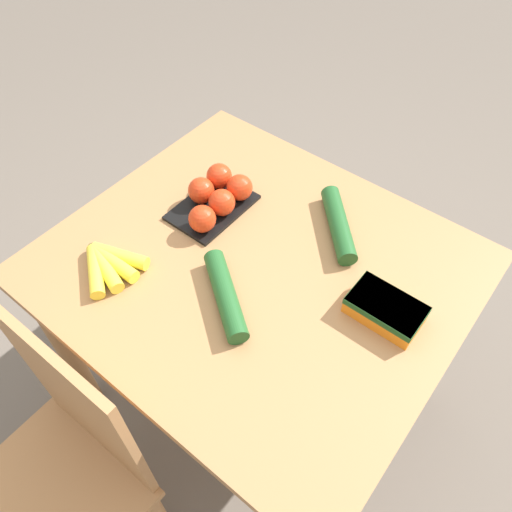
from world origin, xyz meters
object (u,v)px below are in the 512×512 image
chair (64,476)px  cucumber_near (225,295)px  banana_bunch (108,264)px  tomato_pack (216,197)px  cucumber_far (338,224)px  carrot_bag (386,308)px

chair → cucumber_near: 0.60m
banana_bunch → tomato_pack: 0.35m
banana_bunch → cucumber_far: 0.62m
chair → cucumber_far: size_ratio=4.41×
chair → tomato_pack: size_ratio=4.00×
carrot_bag → cucumber_far: (0.24, -0.17, -0.00)m
chair → cucumber_near: bearing=78.0°
tomato_pack → cucumber_far: tomato_pack is taller
carrot_bag → cucumber_far: bearing=-34.9°
tomato_pack → carrot_bag: 0.56m
banana_bunch → cucumber_far: cucumber_far is taller
banana_bunch → chair: bearing=116.6°
chair → tomato_pack: 0.81m
cucumber_near → tomato_pack: bearing=-44.9°
cucumber_near → cucumber_far: (-0.09, -0.37, 0.00)m
banana_bunch → tomato_pack: size_ratio=0.73×
tomato_pack → carrot_bag: tomato_pack is taller
tomato_pack → chair: bearing=99.9°
cucumber_near → carrot_bag: bearing=-147.8°
cucumber_near → banana_bunch: bearing=20.1°
banana_bunch → cucumber_near: (-0.30, -0.11, 0.01)m
chair → tomato_pack: (0.13, -0.74, 0.31)m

